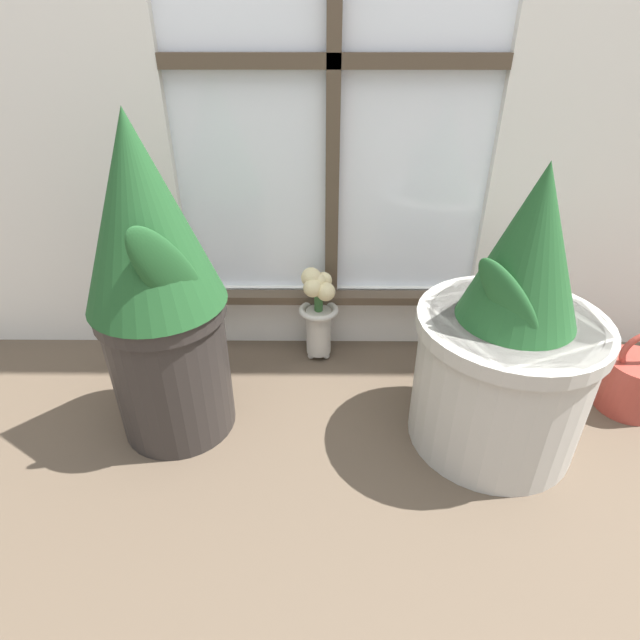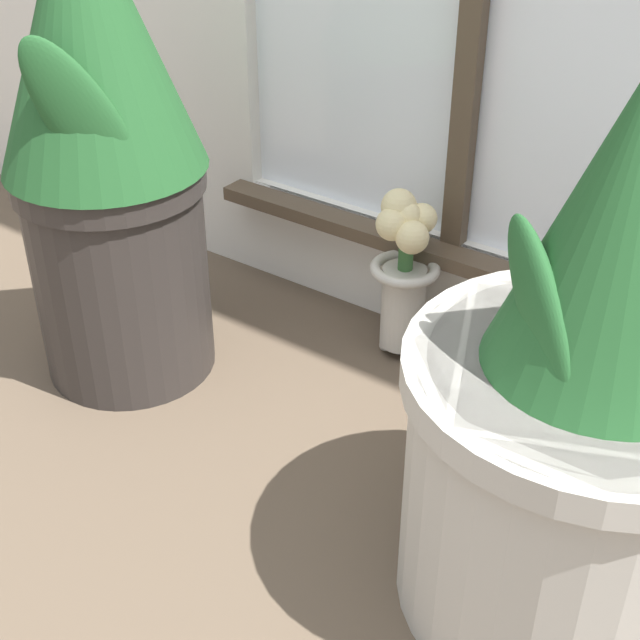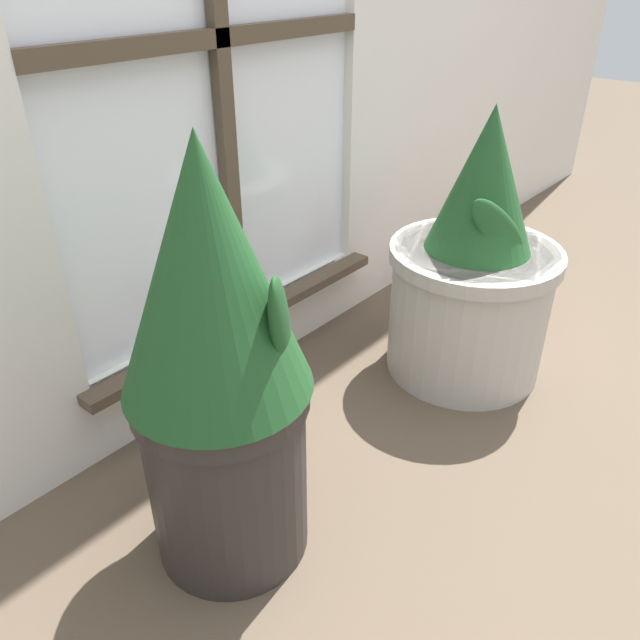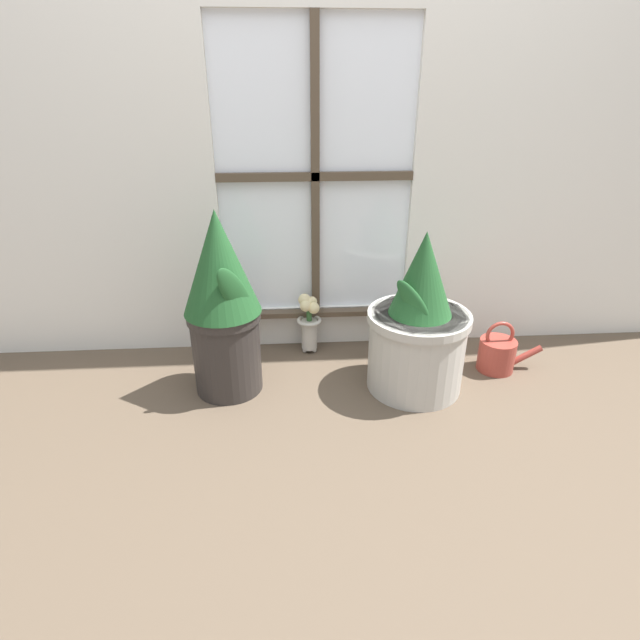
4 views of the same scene
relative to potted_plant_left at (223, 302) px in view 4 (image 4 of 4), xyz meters
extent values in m
plane|color=brown|center=(0.38, -0.23, -0.39)|extent=(10.00, 10.00, 0.00)
cube|color=silver|center=(1.69, 0.39, 0.86)|extent=(1.78, 0.05, 2.50)
cube|color=silver|center=(0.38, 0.39, -0.30)|extent=(0.84, 0.05, 0.18)
cube|color=white|center=(0.38, 0.41, 0.40)|extent=(0.84, 0.02, 1.22)
cube|color=#4C3D2D|center=(0.38, 0.38, 0.40)|extent=(0.04, 0.02, 1.22)
cube|color=#4C3D2D|center=(0.38, 0.38, 0.40)|extent=(0.84, 0.02, 0.04)
cube|color=#4C3D2D|center=(0.38, 0.35, -0.22)|extent=(0.90, 0.06, 0.02)
cylinder|color=#2D2826|center=(0.00, 0.00, -0.22)|extent=(0.27, 0.27, 0.35)
cylinder|color=#2D2826|center=(0.00, 0.00, -0.06)|extent=(0.29, 0.29, 0.04)
cylinder|color=#38281E|center=(0.00, 0.00, -0.05)|extent=(0.25, 0.25, 0.01)
cone|color=#1E4C23|center=(0.00, 0.00, 0.16)|extent=(0.30, 0.30, 0.40)
ellipsoid|color=#1E4C23|center=(0.06, -0.08, 0.06)|extent=(0.18, 0.15, 0.27)
cylinder|color=#B7B2A8|center=(0.77, -0.04, -0.22)|extent=(0.39, 0.39, 0.34)
cylinder|color=#B7B2A8|center=(0.77, -0.04, -0.07)|extent=(0.41, 0.41, 0.03)
cylinder|color=#38281E|center=(0.77, -0.04, -0.06)|extent=(0.36, 0.36, 0.01)
cone|color=#1E4C23|center=(0.77, -0.04, 0.11)|extent=(0.25, 0.25, 0.33)
ellipsoid|color=#1E4C23|center=(0.72, -0.11, 0.03)|extent=(0.16, 0.13, 0.18)
sphere|color=#BCB7AD|center=(0.35, 0.32, -0.38)|extent=(0.02, 0.02, 0.02)
sphere|color=#BCB7AD|center=(0.32, 0.28, -0.38)|extent=(0.02, 0.02, 0.02)
sphere|color=#BCB7AD|center=(0.37, 0.28, -0.38)|extent=(0.02, 0.02, 0.02)
cylinder|color=#BCB7AD|center=(0.35, 0.29, -0.30)|extent=(0.07, 0.07, 0.14)
torus|color=#BCB7AD|center=(0.35, 0.29, -0.23)|extent=(0.11, 0.11, 0.02)
cylinder|color=#386633|center=(0.35, 0.29, -0.19)|extent=(0.02, 0.02, 0.08)
sphere|color=beige|center=(0.35, 0.29, -0.14)|extent=(0.04, 0.04, 0.04)
sphere|color=beige|center=(0.36, 0.31, -0.14)|extent=(0.05, 0.05, 0.05)
sphere|color=beige|center=(0.34, 0.32, -0.16)|extent=(0.06, 0.06, 0.06)
sphere|color=beige|center=(0.33, 0.29, -0.13)|extent=(0.06, 0.06, 0.06)
sphere|color=beige|center=(0.33, 0.27, -0.15)|extent=(0.05, 0.05, 0.05)
sphere|color=beige|center=(0.37, 0.27, -0.16)|extent=(0.05, 0.05, 0.05)
cylinder|color=#99382D|center=(1.16, 0.07, -0.32)|extent=(0.16, 0.16, 0.14)
cylinder|color=#99382D|center=(1.30, 0.07, -0.33)|extent=(0.14, 0.03, 0.10)
torus|color=#99382D|center=(1.16, 0.07, -0.22)|extent=(0.13, 0.02, 0.13)
camera|label=1|loc=(0.36, -0.95, 0.50)|focal=28.00mm
camera|label=2|loc=(0.97, -0.81, 0.47)|focal=50.00mm
camera|label=3|loc=(-0.50, -0.63, 0.55)|focal=35.00mm
camera|label=4|loc=(0.25, -1.79, 0.77)|focal=28.00mm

